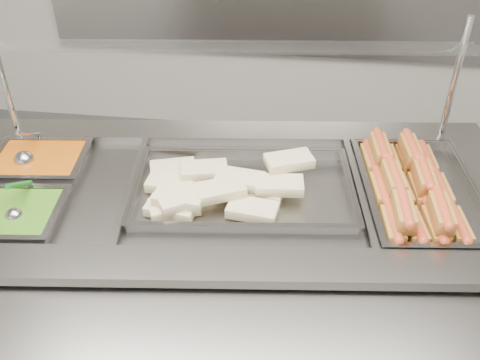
# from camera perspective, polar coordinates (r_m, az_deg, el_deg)

# --- Properties ---
(steam_counter) EXTENTS (2.09, 1.10, 0.96)m
(steam_counter) POSITION_cam_1_polar(r_m,az_deg,el_deg) (2.14, -1.45, -11.01)
(steam_counter) COLOR slate
(steam_counter) RESTS_ON ground
(tray_rail) EXTENTS (1.94, 0.59, 0.06)m
(tray_rail) POSITION_cam_1_polar(r_m,az_deg,el_deg) (1.46, -2.57, -15.08)
(tray_rail) COLOR gray
(tray_rail) RESTS_ON steam_counter
(sneeze_guard) EXTENTS (1.79, 0.50, 0.47)m
(sneeze_guard) POSITION_cam_1_polar(r_m,az_deg,el_deg) (1.84, -1.58, 13.65)
(sneeze_guard) COLOR silver
(sneeze_guard) RESTS_ON steam_counter
(pan_hotdogs) EXTENTS (0.42, 0.62, 0.11)m
(pan_hotdogs) POSITION_cam_1_polar(r_m,az_deg,el_deg) (1.94, 18.48, -1.83)
(pan_hotdogs) COLOR gray
(pan_hotdogs) RESTS_ON steam_counter
(pan_wraps) EXTENTS (0.77, 0.50, 0.07)m
(pan_wraps) POSITION_cam_1_polar(r_m,az_deg,el_deg) (1.84, 0.33, -1.33)
(pan_wraps) COLOR gray
(pan_wraps) RESTS_ON steam_counter
(pan_beans) EXTENTS (0.35, 0.29, 0.11)m
(pan_beans) POSITION_cam_1_polar(r_m,az_deg,el_deg) (2.12, -20.47, 1.20)
(pan_beans) COLOR gray
(pan_beans) RESTS_ON steam_counter
(pan_peas) EXTENTS (0.35, 0.29, 0.11)m
(pan_peas) POSITION_cam_1_polar(r_m,az_deg,el_deg) (1.89, -23.30, -4.15)
(pan_peas) COLOR gray
(pan_peas) RESTS_ON steam_counter
(hotdogs_in_buns) EXTENTS (0.31, 0.57, 0.13)m
(hotdogs_in_buns) POSITION_cam_1_polar(r_m,az_deg,el_deg) (1.90, 17.65, -0.61)
(hotdogs_in_buns) COLOR #925D1E
(hotdogs_in_buns) RESTS_ON pan_hotdogs
(tortilla_wraps) EXTENTS (0.59, 0.37, 0.10)m
(tortilla_wraps) POSITION_cam_1_polar(r_m,az_deg,el_deg) (1.80, -2.91, -0.71)
(tortilla_wraps) COLOR beige
(tortilla_wraps) RESTS_ON pan_wraps
(ladle) EXTENTS (0.07, 0.21, 0.16)m
(ladle) POSITION_cam_1_polar(r_m,az_deg,el_deg) (2.09, -21.97, 2.10)
(ladle) COLOR #B0B0B5
(ladle) RESTS_ON pan_beans
(serving_spoon) EXTENTS (0.06, 0.19, 0.15)m
(serving_spoon) POSITION_cam_1_polar(r_m,az_deg,el_deg) (1.84, -22.82, -3.02)
(serving_spoon) COLOR #B0B0B5
(serving_spoon) RESTS_ON pan_peas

